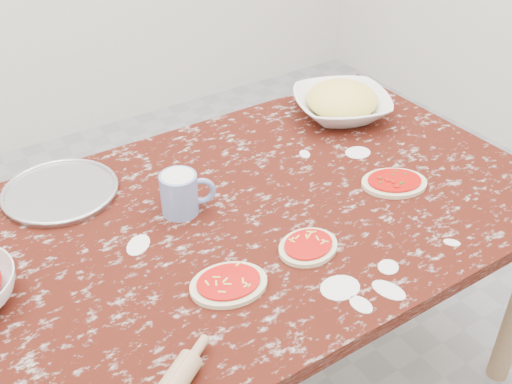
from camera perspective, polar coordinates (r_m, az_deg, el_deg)
The scene contains 8 objects.
ground at distance 2.19m, azimuth -0.00°, elevation -17.38°, with size 4.00×4.00×0.00m, color gray.
worktable at distance 1.71m, azimuth -0.00°, elevation -3.65°, with size 1.60×1.00×0.75m.
pizza_tray at distance 1.79m, azimuth -17.64°, elevation -0.01°, with size 0.31×0.31×0.01m, color #B2B2B7.
cheese_bowl at distance 2.10m, azimuth 7.90°, elevation 7.93°, with size 0.31×0.31×0.08m, color white.
flour_mug at distance 1.62m, azimuth -6.96°, elevation -0.09°, with size 0.14×0.10×0.11m.
pizza_left at distance 1.42m, azimuth -2.55°, elevation -8.51°, with size 0.21×0.18×0.02m.
pizza_mid at distance 1.52m, azimuth 4.85°, elevation -5.07°, with size 0.17×0.15×0.02m.
pizza_right at distance 1.78m, azimuth 12.67°, elevation 0.86°, with size 0.23×0.21×0.02m.
Camera 1 is at (-0.73, -1.11, 1.74)m, focal length 43.21 mm.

